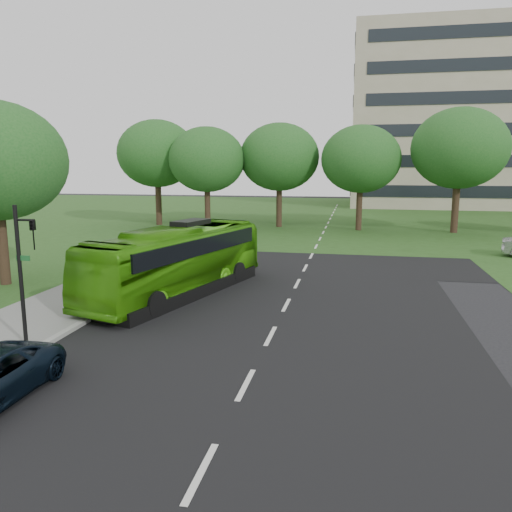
# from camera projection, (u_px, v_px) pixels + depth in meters

# --- Properties ---
(ground) EXTENTS (160.00, 160.00, 0.00)m
(ground) POSITION_uv_depth(u_px,v_px,m) (279.00, 319.00, 19.25)
(ground) COLOR black
(ground) RESTS_ON ground
(street_surfaces) EXTENTS (120.00, 120.00, 0.15)m
(street_surfaces) POSITION_uv_depth(u_px,v_px,m) (316.00, 237.00, 41.27)
(street_surfaces) COLOR black
(street_surfaces) RESTS_ON ground
(office_building) EXTENTS (40.10, 20.10, 25.00)m
(office_building) POSITION_uv_depth(u_px,v_px,m) (493.00, 120.00, 72.59)
(office_building) COLOR tan
(office_building) RESTS_ON ground
(tree_park_a) EXTENTS (7.13, 7.13, 9.47)m
(tree_park_a) POSITION_uv_depth(u_px,v_px,m) (207.00, 160.00, 46.54)
(tree_park_a) COLOR black
(tree_park_a) RESTS_ON ground
(tree_park_b) EXTENTS (7.54, 7.54, 9.89)m
(tree_park_b) POSITION_uv_depth(u_px,v_px,m) (279.00, 157.00, 47.43)
(tree_park_b) COLOR black
(tree_park_b) RESTS_ON ground
(tree_park_c) EXTENTS (7.16, 7.16, 9.51)m
(tree_park_c) POSITION_uv_depth(u_px,v_px,m) (361.00, 159.00, 44.93)
(tree_park_c) COLOR black
(tree_park_c) RESTS_ON ground
(tree_park_d) EXTENTS (8.19, 8.19, 10.83)m
(tree_park_d) POSITION_uv_depth(u_px,v_px,m) (459.00, 148.00, 43.02)
(tree_park_d) COLOR black
(tree_park_d) RESTS_ON ground
(tree_park_f) EXTENTS (7.75, 7.75, 10.34)m
(tree_park_f) POSITION_uv_depth(u_px,v_px,m) (157.00, 154.00, 49.12)
(tree_park_f) COLOR black
(tree_park_f) RESTS_ON ground
(bus) EXTENTS (5.53, 11.44, 3.10)m
(bus) POSITION_uv_depth(u_px,v_px,m) (178.00, 261.00, 22.82)
(bus) COLOR #3D960E
(bus) RESTS_ON ground
(traffic_light) EXTENTS (0.74, 0.19, 4.65)m
(traffic_light) POSITION_uv_depth(u_px,v_px,m) (24.00, 266.00, 15.74)
(traffic_light) COLOR black
(traffic_light) RESTS_ON ground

